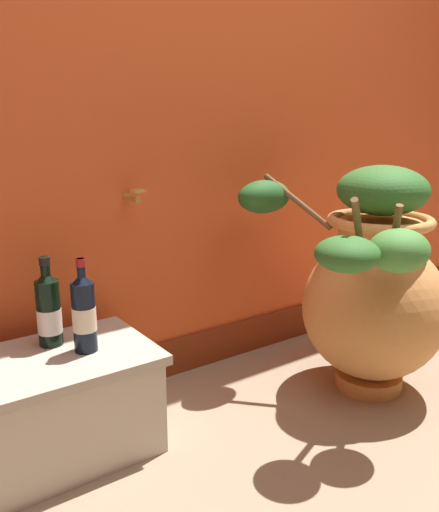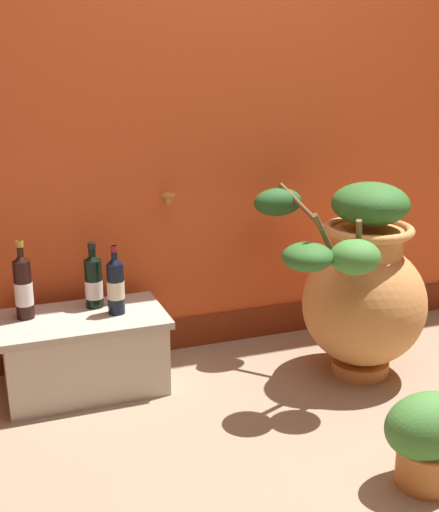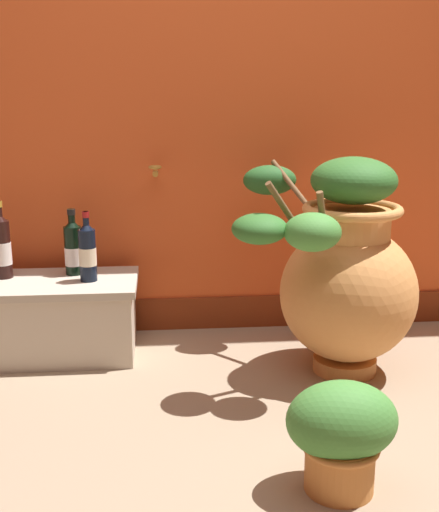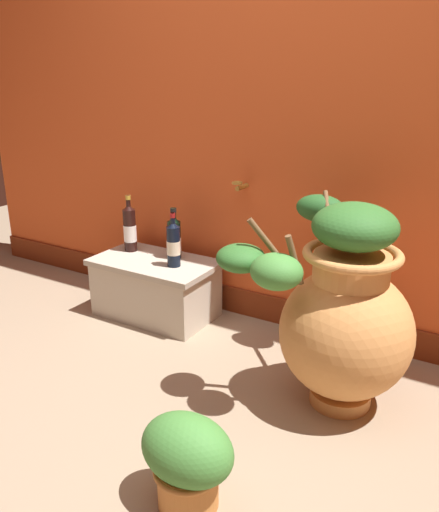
# 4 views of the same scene
# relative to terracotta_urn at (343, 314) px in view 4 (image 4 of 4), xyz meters

# --- Properties ---
(ground_plane) EXTENTS (7.00, 7.00, 0.00)m
(ground_plane) POSITION_rel_terracotta_urn_xyz_m (-0.44, -0.57, -0.40)
(ground_plane) COLOR gray
(back_wall) EXTENTS (4.40, 0.33, 2.60)m
(back_wall) POSITION_rel_terracotta_urn_xyz_m (-0.44, 0.63, 0.89)
(back_wall) COLOR #D15123
(back_wall) RESTS_ON ground_plane
(terracotta_urn) EXTENTS (0.73, 0.72, 0.84)m
(terracotta_urn) POSITION_rel_terracotta_urn_xyz_m (0.00, 0.00, 0.00)
(terracotta_urn) COLOR #D68E4C
(terracotta_urn) RESTS_ON ground_plane
(stone_ledge) EXTENTS (0.67, 0.39, 0.32)m
(stone_ledge) POSITION_rel_terracotta_urn_xyz_m (-1.13, 0.27, -0.22)
(stone_ledge) COLOR beige
(stone_ledge) RESTS_ON ground_plane
(wine_bottle_left) EXTENTS (0.07, 0.07, 0.29)m
(wine_bottle_left) POSITION_rel_terracotta_urn_xyz_m (-0.99, 0.26, 0.05)
(wine_bottle_left) COLOR black
(wine_bottle_left) RESTS_ON stone_ledge
(wine_bottle_middle) EXTENTS (0.07, 0.07, 0.28)m
(wine_bottle_middle) POSITION_rel_terracotta_urn_xyz_m (-1.06, 0.36, 0.04)
(wine_bottle_middle) COLOR black
(wine_bottle_middle) RESTS_ON stone_ledge
(wine_bottle_right) EXTENTS (0.07, 0.07, 0.32)m
(wine_bottle_right) POSITION_rel_terracotta_urn_xyz_m (-1.34, 0.33, 0.06)
(wine_bottle_right) COLOR black
(wine_bottle_right) RESTS_ON stone_ledge
(potted_shrub) EXTENTS (0.31, 0.22, 0.32)m
(potted_shrub) POSITION_rel_terracotta_urn_xyz_m (-0.21, -0.77, -0.23)
(potted_shrub) COLOR #CC7F3D
(potted_shrub) RESTS_ON ground_plane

